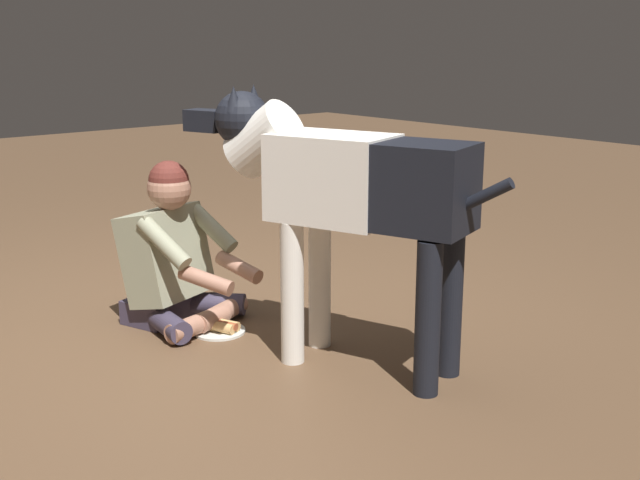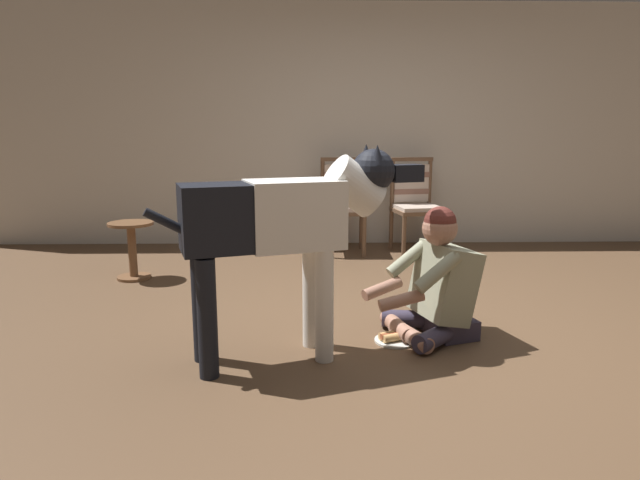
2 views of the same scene
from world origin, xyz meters
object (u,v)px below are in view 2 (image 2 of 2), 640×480
Objects in this scene: dining_chair_left_of_pair at (343,200)px; dining_chair_right_of_pair at (415,200)px; person_sitting_on_floor at (436,285)px; hot_dog_on_plate at (395,337)px; large_dog at (284,222)px; round_side_table at (132,245)px.

dining_chair_right_of_pair is (0.76, -0.00, 0.00)m from dining_chair_left_of_pair.
dining_chair_right_of_pair is 1.21× the size of person_sitting_on_floor.
dining_chair_right_of_pair is 2.48m from person_sitting_on_floor.
dining_chair_left_of_pair is 3.90× the size of hot_dog_on_plate.
large_dog is at bearing -161.89° from hot_dog_on_plate.
round_side_table is at bearing 129.13° from large_dog.
dining_chair_left_of_pair reaches higher than person_sitting_on_floor.
dining_chair_right_of_pair is at bearing 76.81° from hot_dog_on_plate.
large_dog is (-0.49, -2.75, 0.23)m from dining_chair_left_of_pair.
round_side_table is at bearing -150.42° from dining_chair_left_of_pair.
hot_dog_on_plate is at bearing -86.37° from dining_chair_left_of_pair.
dining_chair_right_of_pair reaches higher than person_sitting_on_floor.
round_side_table is (-1.87, -1.06, -0.25)m from dining_chair_left_of_pair.
dining_chair_left_of_pair is 2.50m from person_sitting_on_floor.
person_sitting_on_floor is 1.05m from large_dog.
round_side_table is at bearing 148.55° from person_sitting_on_floor.
large_dog reaches higher than hot_dog_on_plate.
dining_chair_right_of_pair is at bearing 82.12° from person_sitting_on_floor.
dining_chair_left_of_pair is 2.80m from large_dog.
large_dog is 3.00× the size of round_side_table.
large_dog reaches higher than dining_chair_left_of_pair.
hot_dog_on_plate is 0.51× the size of round_side_table.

